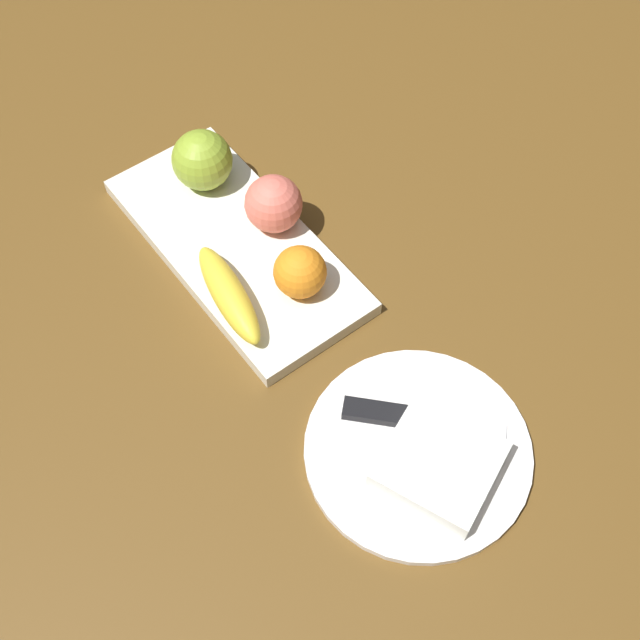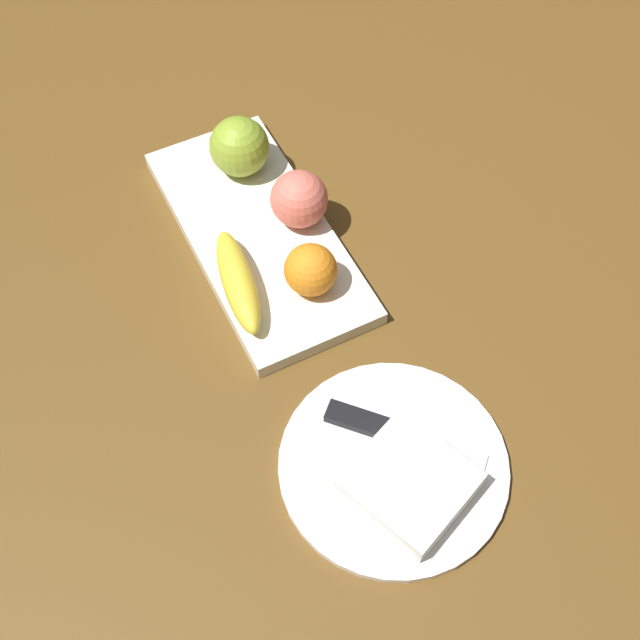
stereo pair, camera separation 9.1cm
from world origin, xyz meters
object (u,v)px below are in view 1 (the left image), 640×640
apple (202,160)px  folded_napkin (439,465)px  orange_near_apple (300,272)px  peach (273,204)px  dinner_plate (418,450)px  fruit_tray (236,245)px  knife (397,416)px  banana (229,294)px

apple → folded_napkin: apple is taller
orange_near_apple → folded_napkin: orange_near_apple is taller
peach → dinner_plate: 0.35m
apple → orange_near_apple: size_ratio=1.23×
folded_napkin → apple: bearing=177.2°
fruit_tray → dinner_plate: size_ratio=1.51×
apple → peach: bearing=15.4°
fruit_tray → peach: size_ratio=5.13×
apple → peach: apple is taller
apple → knife: size_ratio=0.53×
apple → orange_near_apple: apple is taller
banana → knife: size_ratio=1.05×
fruit_tray → banana: (0.08, -0.06, 0.03)m
knife → orange_near_apple: bearing=132.3°
apple → folded_napkin: 0.49m
banana → peach: size_ratio=2.11×
orange_near_apple → peach: size_ratio=0.88×
folded_napkin → banana: bearing=-169.1°
apple → dinner_plate: 0.46m
orange_near_apple → dinner_plate: orange_near_apple is taller
orange_near_apple → folded_napkin: (0.27, -0.02, -0.03)m
dinner_plate → knife: knife is taller
banana → orange_near_apple: size_ratio=2.40×
folded_napkin → knife: bearing=175.8°
fruit_tray → orange_near_apple: (0.11, 0.02, 0.04)m
dinner_plate → folded_napkin: bearing=-0.0°
fruit_tray → apple: apple is taller
banana → folded_napkin: banana is taller
apple → dinner_plate: (0.46, -0.02, -0.05)m
orange_near_apple → apple: bearing=179.2°
knife → apple: bearing=134.2°
banana → dinner_plate: size_ratio=0.62×
dinner_plate → folded_napkin: size_ratio=2.16×
banana → dinner_plate: bearing=-158.3°
banana → peach: 0.13m
orange_near_apple → peach: 0.11m
knife → fruit_tray: bearing=137.8°
fruit_tray → knife: size_ratio=2.55×
banana → knife: banana is taller
dinner_plate → knife: size_ratio=1.69×
peach → orange_near_apple: bearing=-18.7°
fruit_tray → banana: size_ratio=2.43×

